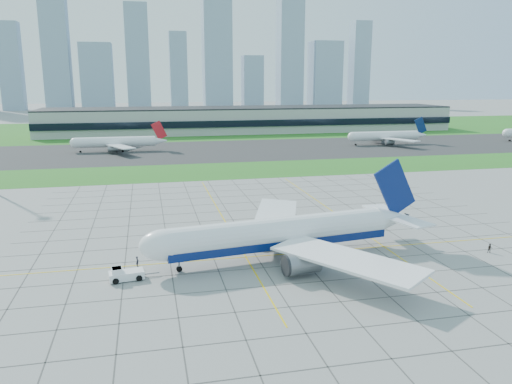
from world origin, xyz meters
TOP-DOWN VIEW (x-y plane):
  - ground at (0.00, 0.00)m, footprint 1400.00×1400.00m
  - grass_median at (0.00, 90.00)m, footprint 700.00×35.00m
  - asphalt_taxiway at (0.00, 145.00)m, footprint 700.00×75.00m
  - grass_far at (0.00, 255.00)m, footprint 700.00×145.00m
  - apron_markings at (0.43, 11.09)m, footprint 120.00×130.00m
  - terminal at (40.00, 229.87)m, footprint 260.00×43.00m
  - city_skyline at (-8.71, 520.00)m, footprint 523.00×32.40m
  - airliner at (-3.72, -3.99)m, footprint 55.02×55.39m
  - pushback_tug at (-31.72, -8.44)m, footprint 8.33×3.53m
  - crew_near at (-29.73, -2.64)m, footprint 0.58×0.77m
  - crew_far at (36.08, -9.80)m, footprint 1.10×1.01m
  - distant_jet_1 at (-40.38, 151.01)m, footprint 41.65×42.66m
  - distant_jet_2 at (93.85, 148.04)m, footprint 41.66×42.66m

SIDE VIEW (x-z plane):
  - ground at x=0.00m, z-range 0.00..0.00m
  - apron_markings at x=0.43m, z-range 0.00..0.03m
  - grass_median at x=0.00m, z-range 0.00..0.04m
  - grass_far at x=0.00m, z-range 0.00..0.04m
  - asphalt_taxiway at x=0.00m, z-range 0.01..0.05m
  - crew_far at x=36.08m, z-range 0.00..1.81m
  - crew_near at x=-29.73m, z-range 0.00..1.92m
  - pushback_tug at x=-31.72m, z-range -0.13..2.16m
  - distant_jet_1 at x=-40.38m, z-range -2.55..11.52m
  - distant_jet_2 at x=93.85m, z-range -2.55..11.52m
  - airliner at x=-3.72m, z-range -3.94..13.44m
  - terminal at x=40.00m, z-range -0.01..15.79m
  - city_skyline at x=-8.71m, z-range -20.91..139.09m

